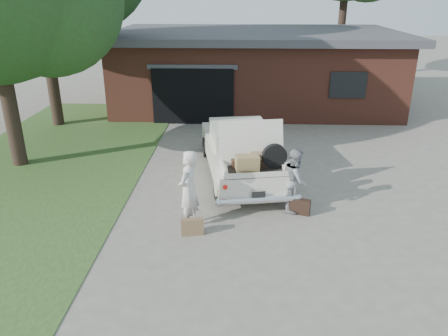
{
  "coord_description": "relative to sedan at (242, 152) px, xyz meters",
  "views": [
    {
      "loc": [
        0.36,
        -8.92,
        5.01
      ],
      "look_at": [
        0.0,
        0.6,
        1.1
      ],
      "focal_mm": 35.0,
      "sensor_mm": 36.0,
      "label": 1
    }
  ],
  "objects": [
    {
      "name": "woman_right",
      "position": [
        1.28,
        -2.03,
        0.05
      ],
      "size": [
        0.64,
        0.8,
        1.55
      ],
      "primitive_type": "imported",
      "rotation": [
        0.0,
        0.0,
        1.49
      ],
      "color": "gray",
      "rests_on": "ground"
    },
    {
      "name": "woman_left",
      "position": [
        -1.18,
        -2.92,
        0.17
      ],
      "size": [
        0.62,
        0.76,
        1.8
      ],
      "primitive_type": "imported",
      "rotation": [
        0.0,
        0.0,
        -1.9
      ],
      "color": "silver",
      "rests_on": "ground"
    },
    {
      "name": "suitcase_left",
      "position": [
        -1.07,
        -3.34,
        -0.54
      ],
      "size": [
        0.51,
        0.23,
        0.38
      ],
      "primitive_type": "cube",
      "rotation": [
        0.0,
        0.0,
        0.15
      ],
      "color": "olive",
      "rests_on": "ground"
    },
    {
      "name": "house",
      "position": [
        0.56,
        8.73,
        0.94
      ],
      "size": [
        12.8,
        7.8,
        3.3
      ],
      "color": "brown",
      "rests_on": "ground"
    },
    {
      "name": "grass_strip",
      "position": [
        -5.92,
        0.26,
        -0.72
      ],
      "size": [
        6.0,
        16.0,
        0.02
      ],
      "primitive_type": "cube",
      "color": "#2D4C1E",
      "rests_on": "ground"
    },
    {
      "name": "sedan",
      "position": [
        0.0,
        0.0,
        0.0
      ],
      "size": [
        2.7,
        5.19,
        2.02
      ],
      "rotation": [
        0.0,
        0.0,
        0.17
      ],
      "color": "beige",
      "rests_on": "ground"
    },
    {
      "name": "ground",
      "position": [
        -0.42,
        -2.74,
        -0.73
      ],
      "size": [
        90.0,
        90.0,
        0.0
      ],
      "primitive_type": "plane",
      "color": "gray",
      "rests_on": "ground"
    },
    {
      "name": "suitcase_right",
      "position": [
        1.4,
        -2.29,
        -0.54
      ],
      "size": [
        0.52,
        0.31,
        0.39
      ],
      "primitive_type": "cube",
      "rotation": [
        0.0,
        0.0,
        -0.34
      ],
      "color": "black",
      "rests_on": "ground"
    }
  ]
}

